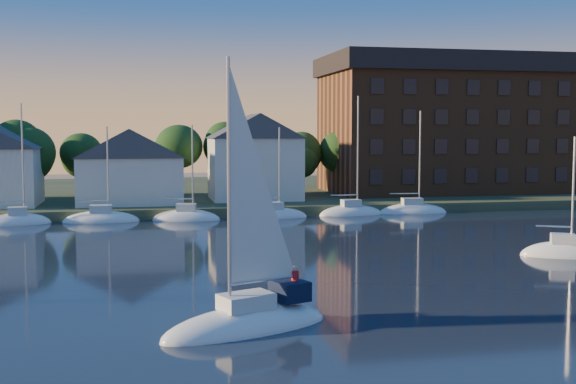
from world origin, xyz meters
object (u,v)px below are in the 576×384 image
object	(u,v)px
clubhouse_centre	(130,165)
drifting_sailboat_right	(562,255)
clubhouse_east	(255,156)
condo_block	(444,124)
hero_sailboat	(249,317)

from	to	relation	value
clubhouse_centre	drifting_sailboat_right	size ratio (longest dim) A/B	1.21
clubhouse_centre	drifting_sailboat_right	bearing A→B (deg)	-49.22
clubhouse_east	condo_block	size ratio (longest dim) A/B	0.34
clubhouse_centre	clubhouse_east	xyz separation A→B (m)	(14.00, 2.00, 0.87)
condo_block	drifting_sailboat_right	size ratio (longest dim) A/B	3.24
clubhouse_east	condo_block	xyz separation A→B (m)	(26.00, 5.95, 3.79)
condo_block	drifting_sailboat_right	xyz separation A→B (m)	(-10.12, -42.59, -9.69)
clubhouse_centre	clubhouse_east	bearing A→B (deg)	8.13
clubhouse_centre	hero_sailboat	bearing A→B (deg)	-83.72
clubhouse_east	hero_sailboat	size ratio (longest dim) A/B	0.80
hero_sailboat	clubhouse_east	bearing A→B (deg)	-121.18
drifting_sailboat_right	clubhouse_east	bearing A→B (deg)	138.51
clubhouse_centre	hero_sailboat	size ratio (longest dim) A/B	0.88
clubhouse_east	condo_block	bearing A→B (deg)	12.89
condo_block	drifting_sailboat_right	bearing A→B (deg)	-103.36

